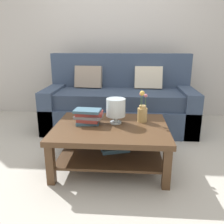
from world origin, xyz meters
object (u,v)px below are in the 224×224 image
(coffee_table, at_px, (111,137))
(flower_pitcher, at_px, (142,112))
(book_stack_main, at_px, (88,116))
(couch, at_px, (119,103))
(glass_hurricane_vase, at_px, (116,108))

(coffee_table, relative_size, flower_pitcher, 3.35)
(book_stack_main, distance_m, flower_pitcher, 0.56)
(couch, xyz_separation_m, coffee_table, (-0.03, -1.17, -0.05))
(coffee_table, distance_m, glass_hurricane_vase, 0.29)
(coffee_table, distance_m, book_stack_main, 0.31)
(book_stack_main, xyz_separation_m, flower_pitcher, (0.55, 0.10, 0.03))
(couch, relative_size, book_stack_main, 7.15)
(coffee_table, height_order, glass_hurricane_vase, glass_hurricane_vase)
(couch, height_order, glass_hurricane_vase, couch)
(couch, distance_m, coffee_table, 1.17)
(coffee_table, height_order, flower_pitcher, flower_pitcher)
(couch, relative_size, flower_pitcher, 6.28)
(book_stack_main, distance_m, glass_hurricane_vase, 0.29)
(coffee_table, bearing_deg, couch, 88.33)
(couch, xyz_separation_m, flower_pitcher, (0.28, -1.01, 0.17))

